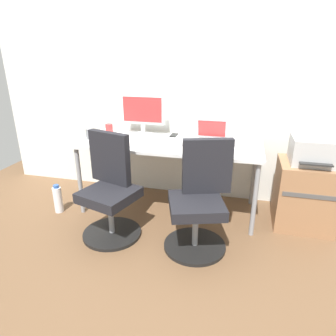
# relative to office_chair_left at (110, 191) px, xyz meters

# --- Properties ---
(ground_plane) EXTENTS (5.28, 5.28, 0.00)m
(ground_plane) POSITION_rel_office_chair_left_xyz_m (0.41, 0.58, -0.42)
(ground_plane) COLOR brown
(back_wall) EXTENTS (4.40, 0.04, 2.60)m
(back_wall) POSITION_rel_office_chair_left_xyz_m (0.41, 1.03, 0.88)
(back_wall) COLOR silver
(back_wall) RESTS_ON ground
(desk) EXTENTS (1.84, 0.73, 0.75)m
(desk) POSITION_rel_office_chair_left_xyz_m (0.41, 0.58, 0.26)
(desk) COLOR silver
(desk) RESTS_ON ground
(office_chair_left) EXTENTS (0.55, 0.55, 0.94)m
(office_chair_left) POSITION_rel_office_chair_left_xyz_m (0.00, 0.00, 0.00)
(office_chair_left) COLOR black
(office_chair_left) RESTS_ON ground
(office_chair_right) EXTENTS (0.55, 0.55, 0.94)m
(office_chair_right) POSITION_rel_office_chair_left_xyz_m (0.82, -0.00, 0.00)
(office_chair_right) COLOR black
(office_chair_right) RESTS_ON ground
(side_cabinet) EXTENTS (0.54, 0.49, 0.64)m
(side_cabinet) POSITION_rel_office_chair_left_xyz_m (1.75, 0.58, -0.10)
(side_cabinet) COLOR #996B47
(side_cabinet) RESTS_ON ground
(printer) EXTENTS (0.38, 0.40, 0.24)m
(printer) POSITION_rel_office_chair_left_xyz_m (1.75, 0.58, 0.34)
(printer) COLOR #B7B7B7
(printer) RESTS_ON side_cabinet
(water_bottle_on_floor) EXTENTS (0.09, 0.09, 0.31)m
(water_bottle_on_floor) POSITION_rel_office_chair_left_xyz_m (-0.71, 0.20, -0.28)
(water_bottle_on_floor) COLOR white
(water_bottle_on_floor) RESTS_ON ground
(desktop_monitor) EXTENTS (0.48, 0.18, 0.43)m
(desktop_monitor) POSITION_rel_office_chair_left_xyz_m (0.06, 0.80, 0.57)
(desktop_monitor) COLOR silver
(desktop_monitor) RESTS_ON desk
(open_laptop) EXTENTS (0.31, 0.29, 0.22)m
(open_laptop) POSITION_rel_office_chair_left_xyz_m (0.81, 0.69, 0.38)
(open_laptop) COLOR silver
(open_laptop) RESTS_ON desk
(keyboard_by_monitor) EXTENTS (0.34, 0.12, 0.02)m
(keyboard_by_monitor) POSITION_rel_office_chair_left_xyz_m (0.07, 0.35, 0.33)
(keyboard_by_monitor) COLOR silver
(keyboard_by_monitor) RESTS_ON desk
(keyboard_by_laptop) EXTENTS (0.34, 0.12, 0.02)m
(keyboard_by_laptop) POSITION_rel_office_chair_left_xyz_m (0.39, 0.51, 0.33)
(keyboard_by_laptop) COLOR #B7B7B7
(keyboard_by_laptop) RESTS_ON desk
(mouse_by_monitor) EXTENTS (0.06, 0.10, 0.03)m
(mouse_by_monitor) POSITION_rel_office_chair_left_xyz_m (0.92, 0.30, 0.34)
(mouse_by_monitor) COLOR #B7B7B7
(mouse_by_monitor) RESTS_ON desk
(mouse_by_laptop) EXTENTS (0.06, 0.10, 0.03)m
(mouse_by_laptop) POSITION_rel_office_chair_left_xyz_m (-0.08, 0.63, 0.34)
(mouse_by_laptop) COLOR #2D2D2D
(mouse_by_laptop) RESTS_ON desk
(coffee_mug) EXTENTS (0.08, 0.08, 0.09)m
(coffee_mug) POSITION_rel_office_chair_left_xyz_m (-0.35, 0.81, 0.37)
(coffee_mug) COLOR red
(coffee_mug) RESTS_ON desk
(pen_cup) EXTENTS (0.07, 0.07, 0.10)m
(pen_cup) POSITION_rel_office_chair_left_xyz_m (-0.44, 0.50, 0.38)
(pen_cup) COLOR slate
(pen_cup) RESTS_ON desk
(phone_near_monitor) EXTENTS (0.07, 0.14, 0.01)m
(phone_near_monitor) POSITION_rel_office_chair_left_xyz_m (0.40, 0.84, 0.33)
(phone_near_monitor) COLOR black
(phone_near_monitor) RESTS_ON desk
(paper_pile) EXTENTS (0.21, 0.30, 0.01)m
(paper_pile) POSITION_rel_office_chair_left_xyz_m (1.14, 0.74, 0.33)
(paper_pile) COLOR white
(paper_pile) RESTS_ON desk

